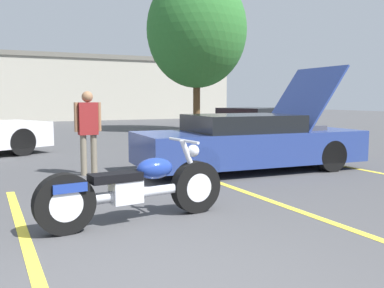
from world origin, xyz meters
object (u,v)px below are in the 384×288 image
parked_car_right_row (255,126)px  show_car_hood_open (250,142)px  motorcycle (135,189)px  tree_background (197,30)px  spectator_by_show_car (88,126)px

parked_car_right_row → show_car_hood_open: bearing=-147.9°
motorcycle → show_car_hood_open: 4.23m
motorcycle → parked_car_right_row: size_ratio=0.50×
tree_background → parked_car_right_row: tree_background is taller
parked_car_right_row → spectator_by_show_car: bearing=-172.3°
motorcycle → tree_background: bearing=54.5°
motorcycle → spectator_by_show_car: size_ratio=1.47×
tree_background → parked_car_right_row: (-0.50, -5.36, -3.95)m
parked_car_right_row → spectator_by_show_car: spectator_by_show_car is taller
tree_background → show_car_hood_open: tree_background is taller
show_car_hood_open → parked_car_right_row: 5.73m
tree_background → spectator_by_show_car: tree_background is taller
show_car_hood_open → spectator_by_show_car: (-3.15, 0.90, 0.37)m
tree_background → parked_car_right_row: bearing=-95.3°
parked_car_right_row → spectator_by_show_car: 7.50m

